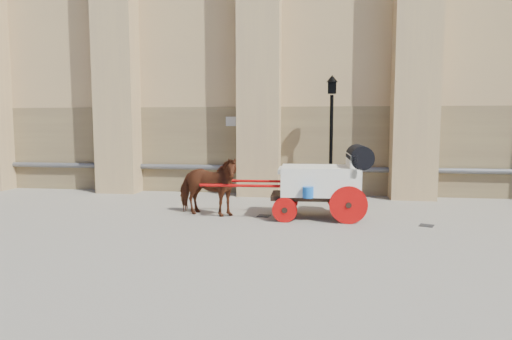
# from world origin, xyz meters

# --- Properties ---
(ground) EXTENTS (90.00, 90.00, 0.00)m
(ground) POSITION_xyz_m (0.00, 0.00, 0.00)
(ground) COLOR gray
(ground) RESTS_ON ground
(horse) EXTENTS (2.01, 1.25, 1.57)m
(horse) POSITION_xyz_m (-1.89, 0.02, 0.79)
(horse) COLOR maroon
(horse) RESTS_ON ground
(carriage) EXTENTS (4.37, 1.59, 1.89)m
(carriage) POSITION_xyz_m (1.21, 0.15, 1.02)
(carriage) COLOR black
(carriage) RESTS_ON ground
(street_lamp) EXTENTS (0.37, 0.37, 3.94)m
(street_lamp) POSITION_xyz_m (1.38, 3.06, 2.11)
(street_lamp) COLOR black
(street_lamp) RESTS_ON ground
(drain_grate_near) EXTENTS (0.36, 0.36, 0.01)m
(drain_grate_near) POSITION_xyz_m (-0.40, 0.17, 0.01)
(drain_grate_near) COLOR black
(drain_grate_near) RESTS_ON ground
(drain_grate_far) EXTENTS (0.42, 0.42, 0.01)m
(drain_grate_far) POSITION_xyz_m (3.61, -0.40, 0.01)
(drain_grate_far) COLOR black
(drain_grate_far) RESTS_ON ground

